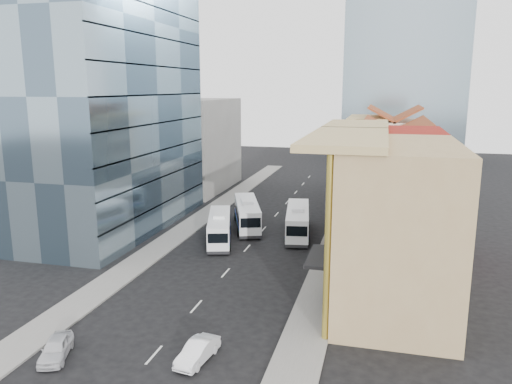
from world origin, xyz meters
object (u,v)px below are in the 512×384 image
(shophouse_tan, at_px, (397,227))
(bus_right, at_px, (298,221))
(bus_left_near, at_px, (219,227))
(sedan_left, at_px, (56,348))
(office_tower, at_px, (107,95))
(sedan_right, at_px, (198,351))
(bus_left_far, at_px, (247,213))

(shophouse_tan, bearing_deg, bus_right, 122.18)
(bus_right, bearing_deg, shophouse_tan, -66.64)
(bus_left_near, xyz_separation_m, sedan_left, (-2.12, -24.17, -0.91))
(shophouse_tan, relative_size, sedan_left, 3.86)
(bus_left_near, height_order, sedan_left, bus_left_near)
(shophouse_tan, distance_m, office_tower, 35.19)
(shophouse_tan, height_order, sedan_left, shophouse_tan)
(office_tower, bearing_deg, bus_right, 4.60)
(bus_left_near, distance_m, sedan_right, 23.25)
(office_tower, relative_size, bus_left_near, 3.15)
(office_tower, relative_size, bus_left_far, 2.89)
(shophouse_tan, distance_m, sedan_left, 23.90)
(bus_left_near, relative_size, sedan_left, 2.63)
(bus_left_near, height_order, sedan_right, bus_left_near)
(shophouse_tan, bearing_deg, bus_left_near, 146.64)
(office_tower, xyz_separation_m, sedan_left, (11.50, -26.72, -14.38))
(shophouse_tan, relative_size, sedan_right, 3.88)
(shophouse_tan, bearing_deg, bus_left_far, 132.79)
(shophouse_tan, xyz_separation_m, sedan_left, (-19.50, -12.72, -5.38))
(bus_left_far, height_order, bus_right, bus_left_far)
(sedan_right, bearing_deg, shophouse_tan, 52.87)
(sedan_right, bearing_deg, bus_right, 95.68)
(shophouse_tan, bearing_deg, sedan_left, -146.88)
(bus_left_near, distance_m, bus_left_far, 6.00)
(bus_left_far, bearing_deg, sedan_left, -116.19)
(bus_right, distance_m, sedan_right, 26.70)
(shophouse_tan, xyz_separation_m, bus_left_far, (-16.00, 17.28, -4.33))
(office_tower, distance_m, bus_right, 25.05)
(shophouse_tan, bearing_deg, sedan_right, -135.67)
(bus_left_near, bearing_deg, office_tower, 152.41)
(shophouse_tan, bearing_deg, office_tower, 155.70)
(office_tower, bearing_deg, sedan_right, -51.57)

